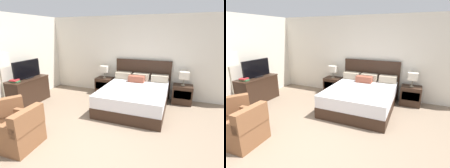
# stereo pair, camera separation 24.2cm
# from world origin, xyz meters

# --- Properties ---
(ground_plane) EXTENTS (10.16, 10.16, 0.00)m
(ground_plane) POSITION_xyz_m (0.00, 0.00, 0.00)
(ground_plane) COLOR #84705B
(wall_back) EXTENTS (6.95, 0.06, 2.51)m
(wall_back) POSITION_xyz_m (0.00, 3.42, 1.26)
(wall_back) COLOR silver
(wall_back) RESTS_ON ground
(wall_left) EXTENTS (0.06, 5.19, 2.51)m
(wall_left) POSITION_xyz_m (-2.90, 1.39, 1.26)
(wall_left) COLOR silver
(wall_left) RESTS_ON ground
(bed) EXTENTS (1.74, 2.09, 1.18)m
(bed) POSITION_xyz_m (0.39, 2.37, 0.32)
(bed) COLOR #332116
(bed) RESTS_ON ground
(nightstand_left) EXTENTS (0.54, 0.45, 0.54)m
(nightstand_left) POSITION_xyz_m (-0.83, 3.10, 0.27)
(nightstand_left) COLOR #332116
(nightstand_left) RESTS_ON ground
(nightstand_right) EXTENTS (0.54, 0.45, 0.54)m
(nightstand_right) POSITION_xyz_m (1.62, 3.10, 0.27)
(nightstand_right) COLOR #332116
(nightstand_right) RESTS_ON ground
(table_lamp_left) EXTENTS (0.26, 0.26, 0.41)m
(table_lamp_left) POSITION_xyz_m (-0.83, 3.10, 0.84)
(table_lamp_left) COLOR gray
(table_lamp_left) RESTS_ON nightstand_left
(table_lamp_right) EXTENTS (0.26, 0.26, 0.41)m
(table_lamp_right) POSITION_xyz_m (1.62, 3.10, 0.84)
(table_lamp_right) COLOR gray
(table_lamp_right) RESTS_ON nightstand_right
(dresser) EXTENTS (0.54, 1.18, 0.74)m
(dresser) POSITION_xyz_m (-2.58, 1.54, 0.38)
(dresser) COLOR #332116
(dresser) RESTS_ON ground
(tv) EXTENTS (0.18, 0.91, 0.51)m
(tv) POSITION_xyz_m (-2.58, 1.59, 0.99)
(tv) COLOR black
(tv) RESTS_ON dresser
(book_red_cover) EXTENTS (0.24, 0.18, 0.04)m
(book_red_cover) POSITION_xyz_m (-2.57, 1.14, 0.76)
(book_red_cover) COLOR #2D7042
(book_red_cover) RESTS_ON dresser
(book_blue_cover) EXTENTS (0.20, 0.20, 0.04)m
(book_blue_cover) POSITION_xyz_m (-2.58, 1.14, 0.79)
(book_blue_cover) COLOR #B7282D
(book_blue_cover) RESTS_ON book_red_cover
(armchair_by_window) EXTENTS (0.95, 0.95, 0.76)m
(armchair_by_window) POSITION_xyz_m (-1.92, 0.24, 0.28)
(armchair_by_window) COLOR brown
(armchair_by_window) RESTS_ON ground
(armchair_companion) EXTENTS (0.73, 0.72, 0.76)m
(armchair_companion) POSITION_xyz_m (-1.12, -0.11, 0.28)
(armchair_companion) COLOR brown
(armchair_companion) RESTS_ON ground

